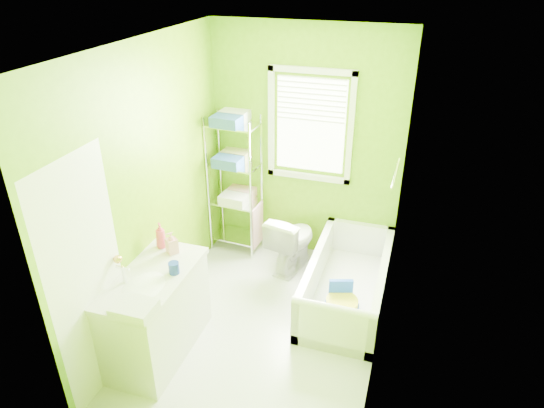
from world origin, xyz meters
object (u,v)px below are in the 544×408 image
(bathtub, at_px, (347,287))
(vanity, at_px, (156,312))
(toilet, at_px, (292,241))
(wire_shelf_unit, at_px, (236,170))

(bathtub, bearing_deg, vanity, -140.67)
(toilet, height_order, wire_shelf_unit, wire_shelf_unit)
(wire_shelf_unit, bearing_deg, vanity, -91.22)
(toilet, xyz_separation_m, wire_shelf_unit, (-0.73, 0.21, 0.67))
(bathtub, xyz_separation_m, wire_shelf_unit, (-1.42, 0.62, 0.85))
(vanity, height_order, wire_shelf_unit, wire_shelf_unit)
(vanity, bearing_deg, bathtub, 39.33)
(bathtub, relative_size, wire_shelf_unit, 0.96)
(bathtub, height_order, toilet, toilet)
(wire_shelf_unit, bearing_deg, bathtub, -23.56)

